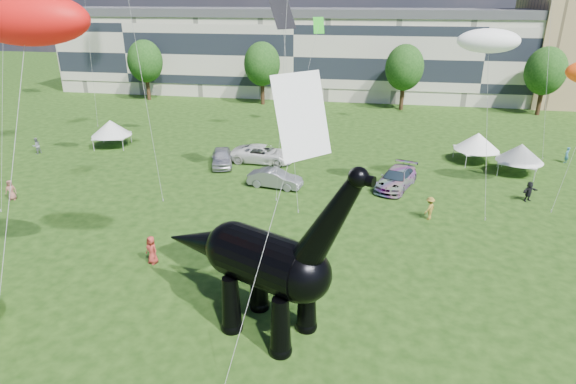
# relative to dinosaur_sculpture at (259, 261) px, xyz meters

# --- Properties ---
(ground) EXTENTS (220.00, 220.00, 0.00)m
(ground) POSITION_rel_dinosaur_sculpture_xyz_m (0.38, -2.81, -3.61)
(ground) COLOR #16330C
(ground) RESTS_ON ground
(terrace_row) EXTENTS (78.00, 11.00, 12.00)m
(terrace_row) POSITION_rel_dinosaur_sculpture_xyz_m (-7.62, 59.19, 2.39)
(terrace_row) COLOR beige
(terrace_row) RESTS_ON ground
(tree_far_left) EXTENTS (5.20, 5.20, 9.44)m
(tree_far_left) POSITION_rel_dinosaur_sculpture_xyz_m (-29.62, 50.19, 2.68)
(tree_far_left) COLOR #382314
(tree_far_left) RESTS_ON ground
(tree_mid_left) EXTENTS (5.20, 5.20, 9.44)m
(tree_mid_left) POSITION_rel_dinosaur_sculpture_xyz_m (-11.62, 50.19, 2.68)
(tree_mid_left) COLOR #382314
(tree_mid_left) RESTS_ON ground
(tree_mid_right) EXTENTS (5.20, 5.20, 9.44)m
(tree_mid_right) POSITION_rel_dinosaur_sculpture_xyz_m (8.38, 50.19, 2.68)
(tree_mid_right) COLOR #382314
(tree_mid_right) RESTS_ON ground
(tree_far_right) EXTENTS (5.20, 5.20, 9.44)m
(tree_far_right) POSITION_rel_dinosaur_sculpture_xyz_m (26.38, 50.19, 2.68)
(tree_far_right) COLOR #382314
(tree_far_right) RESTS_ON ground
(dinosaur_sculpture) EXTENTS (11.27, 6.47, 9.56)m
(dinosaur_sculpture) POSITION_rel_dinosaur_sculpture_xyz_m (0.00, 0.00, 0.00)
(dinosaur_sculpture) COLOR black
(dinosaur_sculpture) RESTS_ON ground
(car_silver) EXTENTS (3.21, 5.06, 1.60)m
(car_silver) POSITION_rel_dinosaur_sculpture_xyz_m (-9.14, 22.56, -2.81)
(car_silver) COLOR silver
(car_silver) RESTS_ON ground
(car_grey) EXTENTS (4.75, 2.24, 1.51)m
(car_grey) POSITION_rel_dinosaur_sculpture_xyz_m (-3.05, 18.06, -2.86)
(car_grey) COLOR gray
(car_grey) RESTS_ON ground
(car_white) EXTENTS (6.18, 3.13, 1.67)m
(car_white) POSITION_rel_dinosaur_sculpture_xyz_m (-5.51, 24.18, -2.77)
(car_white) COLOR white
(car_white) RESTS_ON ground
(car_dark) EXTENTS (4.07, 6.12, 1.65)m
(car_dark) POSITION_rel_dinosaur_sculpture_xyz_m (6.95, 19.73, -2.79)
(car_dark) COLOR #595960
(car_dark) RESTS_ON ground
(gazebo_near) EXTENTS (5.03, 5.03, 2.91)m
(gazebo_near) POSITION_rel_dinosaur_sculpture_xyz_m (14.63, 27.93, -1.57)
(gazebo_near) COLOR white
(gazebo_near) RESTS_ON ground
(gazebo_far) EXTENTS (5.15, 5.15, 2.81)m
(gazebo_far) POSITION_rel_dinosaur_sculpture_xyz_m (17.83, 25.14, -1.63)
(gazebo_far) COLOR white
(gazebo_far) RESTS_ON ground
(gazebo_left) EXTENTS (4.87, 4.87, 2.87)m
(gazebo_left) POSITION_rel_dinosaur_sculpture_xyz_m (-22.46, 26.38, -1.60)
(gazebo_left) COLOR silver
(gazebo_left) RESTS_ON ground
(visitors) EXTENTS (52.79, 41.14, 1.78)m
(visitors) POSITION_rel_dinosaur_sculpture_xyz_m (-0.28, 12.19, -2.77)
(visitors) COLOR #4A387F
(visitors) RESTS_ON ground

